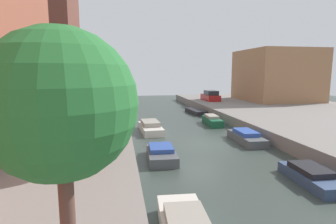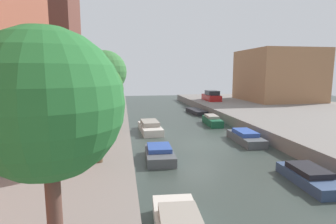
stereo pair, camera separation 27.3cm
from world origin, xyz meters
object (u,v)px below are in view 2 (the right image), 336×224
(moored_boat_left_3, at_px, (150,127))
(moored_boat_right_5, at_px, (196,112))
(low_block_right, at_px, (278,75))
(street_tree_1, at_px, (96,90))
(moored_boat_right_4, at_px, (212,121))
(moored_boat_right_2, at_px, (310,177))
(street_tree_3, at_px, (111,75))
(moored_boat_right_3, at_px, (246,137))
(moored_boat_left_2, at_px, (160,154))
(street_tree_0, at_px, (47,106))
(street_tree_2, at_px, (105,72))
(parked_car, at_px, (211,96))
(apartment_tower_far, at_px, (33,31))

(moored_boat_left_3, distance_m, moored_boat_right_5, 11.89)
(low_block_right, bearing_deg, street_tree_1, -134.74)
(moored_boat_right_4, bearing_deg, moored_boat_right_2, -90.64)
(street_tree_3, distance_m, moored_boat_right_3, 15.23)
(street_tree_1, xyz_separation_m, moored_boat_left_2, (3.33, 2.83, -4.11))
(moored_boat_right_4, relative_size, moored_boat_right_5, 0.83)
(street_tree_1, bearing_deg, moored_boat_right_3, 29.11)
(street_tree_0, bearing_deg, moored_boat_left_3, 79.29)
(street_tree_2, height_order, moored_boat_left_3, street_tree_2)
(street_tree_0, xyz_separation_m, moored_boat_right_3, (10.35, 13.94, -4.36))
(street_tree_0, height_order, street_tree_1, street_tree_0)
(moored_boat_right_5, bearing_deg, moored_boat_right_4, -93.34)
(moored_boat_right_3, bearing_deg, street_tree_1, -150.89)
(low_block_right, distance_m, street_tree_1, 35.01)
(moored_boat_left_3, bearing_deg, moored_boat_right_2, -62.70)
(street_tree_3, bearing_deg, low_block_right, 19.97)
(street_tree_2, xyz_separation_m, moored_boat_right_5, (10.53, 12.86, -5.03))
(street_tree_0, distance_m, moored_boat_right_2, 12.55)
(street_tree_1, distance_m, parked_car, 30.16)
(moored_boat_left_2, height_order, moored_boat_right_2, moored_boat_left_2)
(apartment_tower_far, height_order, moored_boat_right_2, apartment_tower_far)
(low_block_right, height_order, street_tree_2, low_block_right)
(moored_boat_left_3, relative_size, moored_boat_right_4, 1.20)
(apartment_tower_far, height_order, street_tree_2, apartment_tower_far)
(moored_boat_left_3, bearing_deg, apartment_tower_far, 136.08)
(moored_boat_right_5, bearing_deg, parked_car, 56.22)
(apartment_tower_far, xyz_separation_m, parked_car, (23.98, 3.31, -8.56))
(apartment_tower_far, xyz_separation_m, street_tree_3, (9.36, -7.01, -5.16))
(low_block_right, bearing_deg, moored_boat_right_3, -126.80)
(street_tree_3, bearing_deg, moored_boat_right_4, -17.59)
(low_block_right, xyz_separation_m, moored_boat_left_3, (-21.11, -14.36, -4.40))
(street_tree_1, distance_m, moored_boat_left_2, 6.00)
(moored_boat_right_2, distance_m, moored_boat_right_5, 22.02)
(street_tree_1, height_order, street_tree_2, street_tree_2)
(moored_boat_right_2, bearing_deg, low_block_right, 61.21)
(street_tree_1, distance_m, street_tree_2, 7.30)
(street_tree_2, distance_m, moored_boat_left_2, 7.42)
(street_tree_0, bearing_deg, moored_boat_left_2, 73.16)
(street_tree_1, relative_size, moored_boat_right_4, 1.24)
(street_tree_2, distance_m, street_tree_3, 8.66)
(moored_boat_left_3, bearing_deg, low_block_right, 34.23)
(moored_boat_right_5, bearing_deg, street_tree_2, -129.32)
(parked_car, bearing_deg, street_tree_1, -119.14)
(street_tree_1, relative_size, moored_boat_left_3, 1.04)
(low_block_right, distance_m, street_tree_2, 30.29)
(moored_boat_left_2, bearing_deg, parked_car, 64.24)
(moored_boat_right_3, height_order, moored_boat_right_4, moored_boat_right_4)
(moored_boat_left_2, bearing_deg, moored_boat_right_3, 22.68)
(street_tree_0, distance_m, moored_boat_left_2, 12.30)
(street_tree_3, relative_size, moored_boat_right_3, 1.29)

